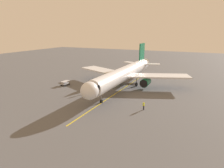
{
  "coord_description": "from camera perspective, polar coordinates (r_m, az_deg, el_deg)",
  "views": [
    {
      "loc": [
        -19.39,
        51.17,
        15.52
      ],
      "look_at": [
        0.08,
        8.97,
        3.0
      ],
      "focal_mm": 31.68,
      "sensor_mm": 36.0,
      "label": 1
    }
  ],
  "objects": [
    {
      "name": "airplane",
      "position": [
        55.27,
        3.73,
        3.02
      ],
      "size": [
        34.8,
        40.25,
        11.5
      ],
      "color": "silver",
      "rests_on": "ground"
    },
    {
      "name": "ground_crew_wing_walker",
      "position": [
        50.03,
        -8.69,
        -2.11
      ],
      "size": [
        0.39,
        0.47,
        1.71
      ],
      "color": "#23232D",
      "rests_on": "ground"
    },
    {
      "name": "ground_crew_marshaller",
      "position": [
        40.72,
        9.14,
        -6.19
      ],
      "size": [
        0.44,
        0.33,
        1.71
      ],
      "color": "#23232D",
      "rests_on": "ground"
    },
    {
      "name": "apron_lead_in_line",
      "position": [
        50.68,
        1.08,
        -2.75
      ],
      "size": [
        0.9,
        40.0,
        0.01
      ],
      "primitive_type": "cube",
      "rotation": [
        0.0,
        0.0,
        -0.02
      ],
      "color": "yellow",
      "rests_on": "ground"
    },
    {
      "name": "ground_plane",
      "position": [
        56.88,
        3.86,
        -0.79
      ],
      "size": [
        220.0,
        220.0,
        0.0
      ],
      "primitive_type": "plane",
      "color": "#565659"
    },
    {
      "name": "baggage_cart_near_nose",
      "position": [
        59.65,
        -13.38,
        0.23
      ],
      "size": [
        1.57,
        2.61,
        1.27
      ],
      "color": "#9E9EA3",
      "rests_on": "ground"
    }
  ]
}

